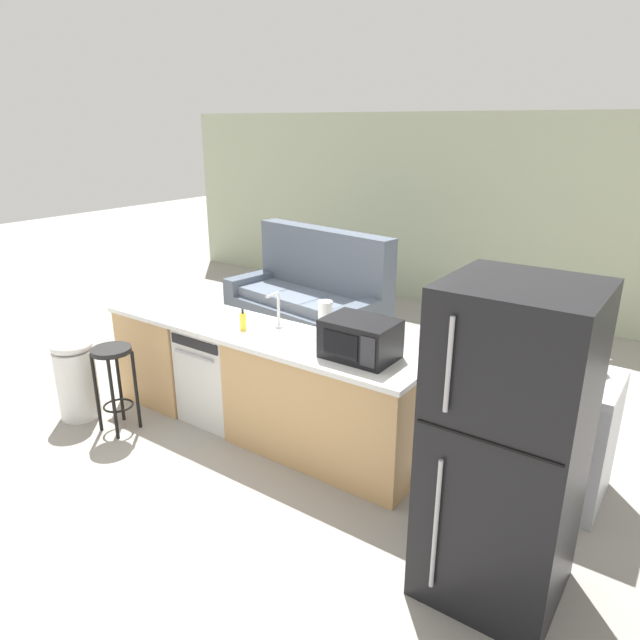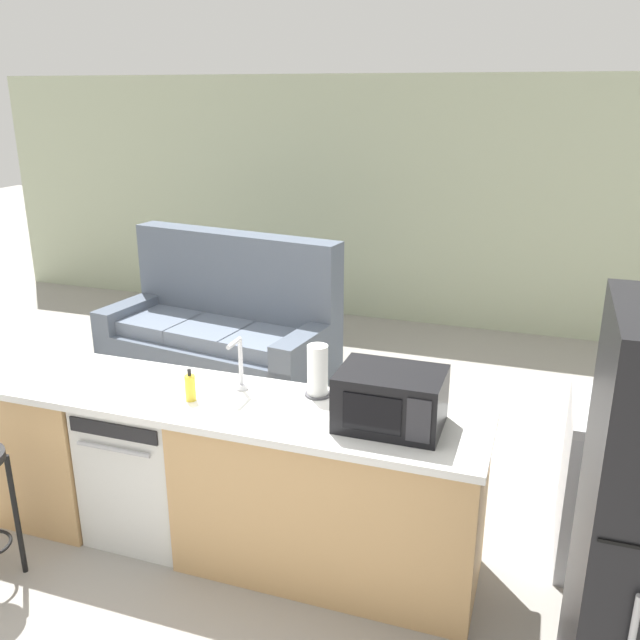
% 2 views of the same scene
% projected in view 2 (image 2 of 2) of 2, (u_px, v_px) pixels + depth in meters
% --- Properties ---
extents(ground_plane, '(24.00, 24.00, 0.00)m').
position_uv_depth(ground_plane, '(194.00, 535.00, 3.91)').
color(ground_plane, gray).
extents(wall_back, '(10.00, 0.06, 2.60)m').
position_uv_depth(wall_back, '(406.00, 203.00, 7.16)').
color(wall_back, '#A8B293').
rests_on(wall_back, ground_plane).
extents(kitchen_counter, '(2.94, 0.66, 0.90)m').
position_uv_depth(kitchen_counter, '(228.00, 479.00, 3.70)').
color(kitchen_counter, tan).
rests_on(kitchen_counter, ground_plane).
extents(dishwasher, '(0.58, 0.61, 0.84)m').
position_uv_depth(dishwasher, '(150.00, 464.00, 3.85)').
color(dishwasher, silver).
rests_on(dishwasher, ground_plane).
extents(stove_range, '(0.76, 0.68, 0.90)m').
position_uv_depth(stove_range, '(639.00, 491.00, 3.53)').
color(stove_range, '#A8AAB2').
rests_on(stove_range, ground_plane).
extents(microwave, '(0.50, 0.37, 0.28)m').
position_uv_depth(microwave, '(391.00, 399.00, 3.23)').
color(microwave, black).
rests_on(microwave, kitchen_counter).
extents(sink_faucet, '(0.07, 0.18, 0.30)m').
position_uv_depth(sink_faucet, '(240.00, 368.00, 3.61)').
color(sink_faucet, silver).
rests_on(sink_faucet, kitchen_counter).
extents(paper_towel_roll, '(0.14, 0.14, 0.28)m').
position_uv_depth(paper_towel_roll, '(318.00, 371.00, 3.55)').
color(paper_towel_roll, '#4C4C51').
rests_on(paper_towel_roll, kitchen_counter).
extents(soap_bottle, '(0.06, 0.06, 0.18)m').
position_uv_depth(soap_bottle, '(190.00, 387.00, 3.51)').
color(soap_bottle, yellow).
rests_on(soap_bottle, kitchen_counter).
extents(couch, '(2.11, 1.19, 1.27)m').
position_uv_depth(couch, '(224.00, 335.00, 5.94)').
color(couch, '#515B6B').
rests_on(couch, ground_plane).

